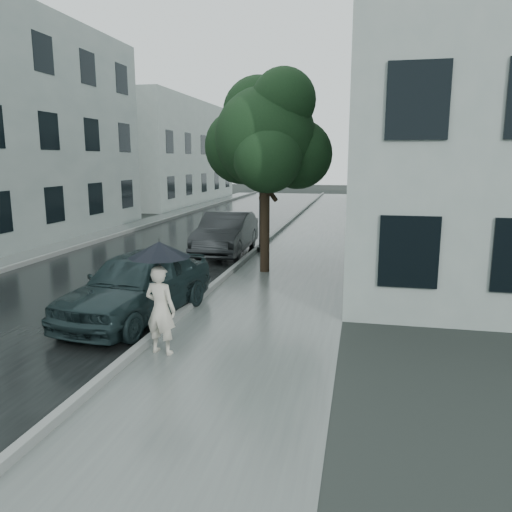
% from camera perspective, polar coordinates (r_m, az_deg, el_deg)
% --- Properties ---
extents(ground, '(120.00, 120.00, 0.00)m').
position_cam_1_polar(ground, '(9.96, -2.26, -9.43)').
color(ground, black).
rests_on(ground, ground).
extents(sidewalk, '(3.50, 60.00, 0.01)m').
position_cam_1_polar(sidewalk, '(21.43, 6.31, 1.63)').
color(sidewalk, slate).
rests_on(sidewalk, ground).
extents(kerb_near, '(0.15, 60.00, 0.15)m').
position_cam_1_polar(kerb_near, '(21.67, 1.51, 1.99)').
color(kerb_near, slate).
rests_on(kerb_near, ground).
extents(asphalt_road, '(6.85, 60.00, 0.00)m').
position_cam_1_polar(asphalt_road, '(22.57, -7.27, 2.08)').
color(asphalt_road, black).
rests_on(asphalt_road, ground).
extents(kerb_far, '(0.15, 60.00, 0.15)m').
position_cam_1_polar(kerb_far, '(23.94, -15.22, 2.47)').
color(kerb_far, slate).
rests_on(kerb_far, ground).
extents(sidewalk_far, '(1.70, 60.00, 0.01)m').
position_cam_1_polar(sidewalk_far, '(24.38, -17.15, 2.34)').
color(sidewalk_far, '#4C5451').
rests_on(sidewalk_far, ground).
extents(building_near, '(7.02, 36.00, 9.00)m').
position_cam_1_polar(building_near, '(28.73, 18.76, 12.50)').
color(building_near, '#94A19B').
rests_on(building_near, ground).
extents(building_far_b, '(7.02, 18.00, 8.00)m').
position_cam_1_polar(building_far_b, '(42.23, -10.61, 11.56)').
color(building_far_b, '#94A19B').
rests_on(building_far_b, ground).
extents(pedestrian, '(0.66, 0.49, 1.63)m').
position_cam_1_polar(pedestrian, '(9.15, -10.86, -6.06)').
color(pedestrian, beige).
rests_on(pedestrian, sidewalk).
extents(umbrella, '(1.22, 1.22, 1.18)m').
position_cam_1_polar(umbrella, '(8.87, -10.99, 0.74)').
color(umbrella, black).
rests_on(umbrella, ground).
extents(street_tree, '(3.99, 3.62, 6.08)m').
position_cam_1_polar(street_tree, '(15.46, 1.14, 13.46)').
color(street_tree, '#332619').
rests_on(street_tree, ground).
extents(lamp_post, '(0.85, 0.35, 5.52)m').
position_cam_1_polar(lamp_post, '(18.70, 0.12, 10.00)').
color(lamp_post, black).
rests_on(lamp_post, ground).
extents(car_near, '(2.42, 4.66, 1.52)m').
position_cam_1_polar(car_near, '(11.33, -13.38, -3.14)').
color(car_near, '#19292B').
rests_on(car_near, ground).
extents(car_far, '(1.73, 4.65, 1.52)m').
position_cam_1_polar(car_far, '(18.63, -3.42, 2.63)').
color(car_far, '#232628').
rests_on(car_far, ground).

